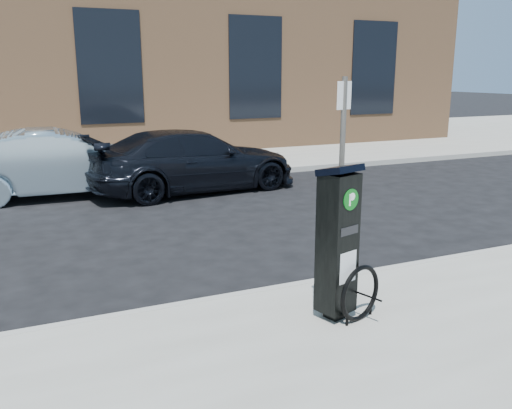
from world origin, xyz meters
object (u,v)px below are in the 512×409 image
parking_kiosk (337,241)px  car_silver (61,163)px  car_dark (193,161)px  sign_pole (341,191)px  bike_rack (360,294)px

parking_kiosk → car_silver: bearing=88.1°
car_silver → car_dark: (2.99, -0.70, -0.03)m
parking_kiosk → car_dark: 7.82m
parking_kiosk → car_dark: bearing=67.7°
sign_pole → car_silver: sign_pole is taller
bike_rack → car_dark: (0.58, 7.95, 0.29)m
sign_pole → bike_rack: (-0.16, -0.71, -1.00)m
bike_rack → car_dark: bearing=67.7°
sign_pole → car_silver: 8.37m
parking_kiosk → bike_rack: bearing=-54.9°
bike_rack → car_silver: size_ratio=0.14×
bike_rack → car_dark: 7.97m
parking_kiosk → car_silver: parking_kiosk is taller
car_dark → parking_kiosk: bearing=168.0°
car_silver → car_dark: bearing=-101.6°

